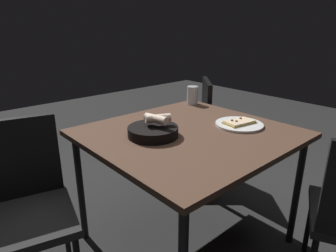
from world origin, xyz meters
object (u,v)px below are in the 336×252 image
object	(u,v)px
beer_glass	(192,96)
chair_near	(21,199)
dining_table	(189,141)
bread_basket	(154,130)
pizza_plate	(239,124)
chair_spare	(192,123)

from	to	relation	value
beer_glass	chair_near	size ratio (longest dim) A/B	0.15
dining_table	bread_basket	world-z (taller)	bread_basket
bread_basket	chair_near	bearing A→B (deg)	161.20
pizza_plate	bread_basket	bearing A→B (deg)	157.64
bread_basket	chair_near	xyz separation A→B (m)	(-0.64, 0.22, -0.26)
dining_table	chair_spare	xyz separation A→B (m)	(0.65, 0.60, -0.18)
pizza_plate	chair_near	bearing A→B (deg)	159.64
bread_basket	pizza_plate	bearing A→B (deg)	-22.36
dining_table	chair_near	size ratio (longest dim) A/B	1.21
pizza_plate	chair_spare	world-z (taller)	chair_spare
pizza_plate	bread_basket	distance (m)	0.53
chair_near	chair_spare	xyz separation A→B (m)	(1.49, 0.31, -0.02)
pizza_plate	beer_glass	bearing A→B (deg)	74.27
bread_basket	chair_near	size ratio (longest dim) A/B	0.31
dining_table	chair_near	bearing A→B (deg)	160.64
beer_glass	chair_near	xyz separation A→B (m)	(-1.28, -0.11, -0.28)
dining_table	chair_spare	size ratio (longest dim) A/B	1.24
chair_spare	bread_basket	bearing A→B (deg)	-148.13
bread_basket	chair_spare	distance (m)	1.03
bread_basket	beer_glass	bearing A→B (deg)	27.42
pizza_plate	beer_glass	distance (m)	0.55
pizza_plate	beer_glass	size ratio (longest dim) A/B	2.09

